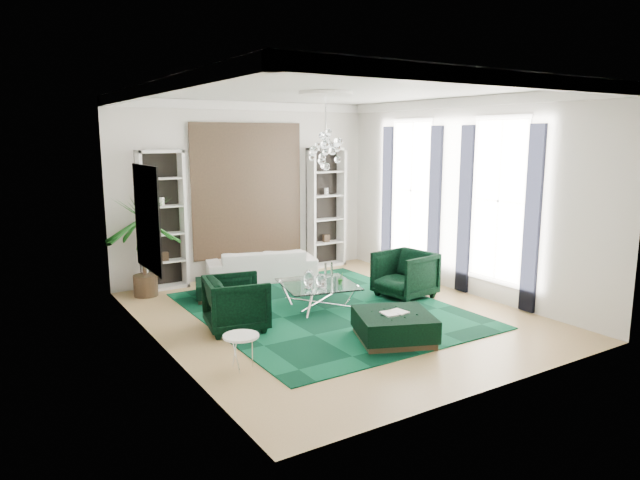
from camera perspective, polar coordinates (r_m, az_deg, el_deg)
floor at (r=10.02m, az=1.46°, el=-7.53°), size 6.00×7.00×0.02m
ceiling at (r=9.56m, az=1.57°, el=14.81°), size 6.00×7.00×0.02m
wall_back at (r=12.66m, az=-7.35°, el=4.99°), size 6.00×0.02×3.80m
wall_front at (r=6.99m, az=17.64°, el=0.24°), size 6.00×0.02×3.80m
wall_left at (r=8.34m, az=-16.00°, el=1.91°), size 0.02×7.00×3.80m
wall_right at (r=11.54m, az=14.10°, el=4.24°), size 0.02×7.00×3.80m
crown_molding at (r=9.56m, az=1.56°, el=14.15°), size 6.00×7.00×0.18m
ceiling_medallion at (r=9.81m, az=0.56°, el=14.47°), size 0.90×0.90×0.05m
tapestry at (r=12.62m, az=-7.25°, el=4.97°), size 2.50×0.06×2.80m
shelving_left at (r=11.85m, az=-15.47°, el=1.90°), size 0.90×0.38×2.80m
shelving_right at (r=13.48m, az=0.62°, el=3.26°), size 0.90×0.38×2.80m
painting at (r=8.93m, az=-16.82°, el=2.08°), size 0.04×1.30×1.60m
window_near at (r=10.92m, az=17.42°, el=3.75°), size 0.03×1.10×2.90m
curtain_near_a at (r=10.44m, az=20.47°, el=1.90°), size 0.07×0.30×3.25m
curtain_near_b at (r=11.44m, az=14.28°, el=2.93°), size 0.07×0.30×3.25m
window_far at (r=12.60m, az=9.11°, el=4.92°), size 0.03×1.10×2.90m
curtain_far_a at (r=12.03m, az=11.39°, el=3.39°), size 0.07×0.30×3.25m
curtain_far_b at (r=13.20m, az=6.74°, el=4.13°), size 0.07×0.30×3.25m
rug at (r=10.25m, az=0.53°, el=-6.99°), size 4.20×5.00×0.02m
sofa at (r=12.32m, az=-5.89°, el=-2.50°), size 2.46×1.48×0.67m
armchair_left at (r=9.26m, az=-8.35°, el=-6.29°), size 1.12×1.09×0.87m
armchair_right at (r=11.07m, az=8.48°, el=-3.44°), size 1.10×1.07×0.90m
coffee_table at (r=10.40m, az=-0.22°, el=-5.54°), size 1.52×1.52×0.44m
ottoman_side at (r=11.07m, az=-10.20°, el=-4.93°), size 1.03×1.03×0.36m
ottoman_front at (r=8.80m, az=7.39°, el=-8.63°), size 1.43×1.43×0.44m
book at (r=8.72m, az=7.43°, el=-7.18°), size 0.40×0.27×0.03m
side_table at (r=7.79m, az=-7.87°, el=-11.09°), size 0.63×0.63×0.46m
palm at (r=11.40m, az=-17.31°, el=0.70°), size 1.78×1.78×2.50m
chandelier at (r=9.79m, az=0.55°, el=9.09°), size 1.02×1.02×0.70m
table_plant at (r=10.26m, az=2.08°, el=-3.86°), size 0.15×0.13×0.22m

